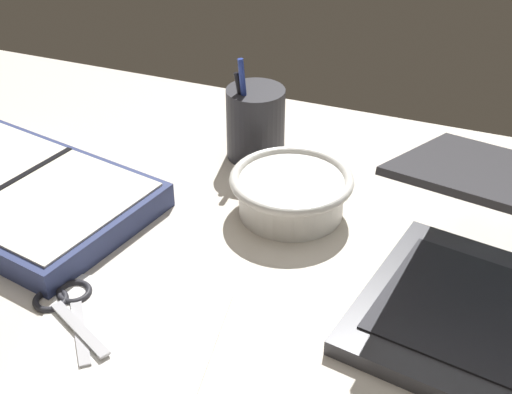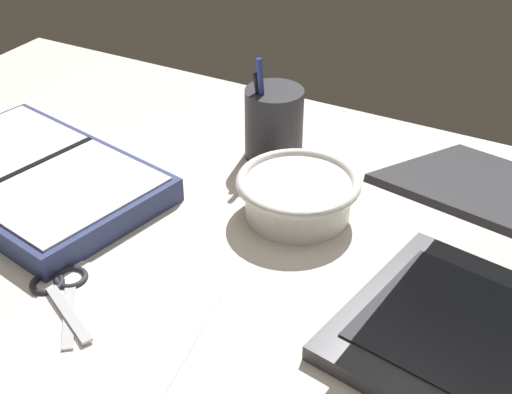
% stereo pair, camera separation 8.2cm
% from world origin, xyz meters
% --- Properties ---
extents(desk_top, '(1.40, 1.00, 0.02)m').
position_xyz_m(desk_top, '(0.00, 0.00, 0.01)').
color(desk_top, beige).
rests_on(desk_top, ground).
extents(bowl, '(0.16, 0.16, 0.06)m').
position_xyz_m(bowl, '(0.03, 0.19, 0.05)').
color(bowl, silver).
rests_on(bowl, desk_top).
extents(pen_cup, '(0.08, 0.08, 0.15)m').
position_xyz_m(pen_cup, '(-0.07, 0.31, 0.07)').
color(pen_cup, '#28282D').
rests_on(pen_cup, desk_top).
extents(planner, '(0.38, 0.28, 0.04)m').
position_xyz_m(planner, '(-0.31, 0.07, 0.04)').
color(planner, navy).
rests_on(planner, desk_top).
extents(scissors, '(0.12, 0.11, 0.01)m').
position_xyz_m(scissors, '(-0.14, -0.07, 0.02)').
color(scissors, '#B7B7BC').
rests_on(scissors, desk_top).
extents(paper_sheet_front, '(0.23, 0.30, 0.00)m').
position_xyz_m(paper_sheet_front, '(-0.05, -0.14, 0.02)').
color(paper_sheet_front, white).
rests_on(paper_sheet_front, desk_top).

